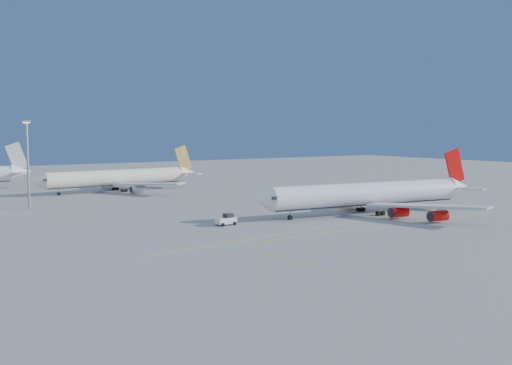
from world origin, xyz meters
The scene contains 6 objects.
ground centered at (0.00, 0.00, 0.00)m, with size 500.00×500.00×0.00m, color slate.
taxiway_lines centered at (-14.71, 6.34, 0.01)m, with size 118.86×140.00×0.02m.
airliner_virgin centered at (7.71, 0.97, 4.82)m, with size 64.75×57.77×15.98m.
airliner_etihad centered at (-26.23, 86.03, 4.67)m, with size 58.76×54.16×15.33m.
pushback_tug centered at (-31.58, 5.45, 1.15)m, with size 4.53×2.91×2.48m.
light_mast centered at (-61.67, 57.50, 13.68)m, with size 2.00×2.00×23.18m.
Camera 1 is at (-93.53, -100.77, 20.50)m, focal length 40.00 mm.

